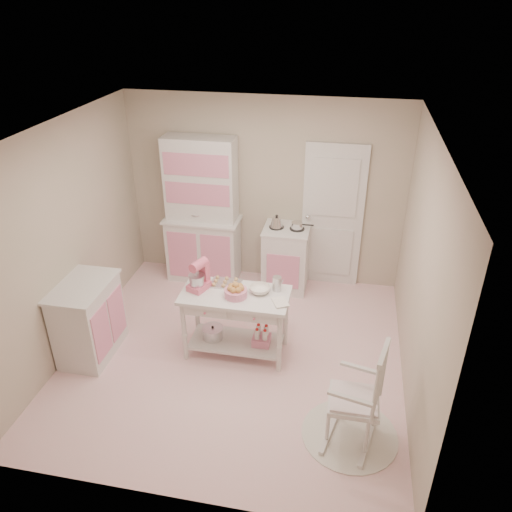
{
  "coord_description": "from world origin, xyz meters",
  "views": [
    {
      "loc": [
        1.12,
        -4.43,
        3.79
      ],
      "look_at": [
        0.14,
        0.57,
        1.02
      ],
      "focal_mm": 35.0,
      "sensor_mm": 36.0,
      "label": 1
    }
  ],
  "objects_px": {
    "hutch": "(202,211)",
    "stand_mixer": "(198,276)",
    "bread_basket": "(236,293)",
    "base_cabinet": "(89,320)",
    "rocking_chair": "(355,392)",
    "work_table": "(236,323)",
    "stove": "(286,258)"
  },
  "relations": [
    {
      "from": "work_table",
      "to": "bread_basket",
      "type": "relative_size",
      "value": 4.8
    },
    {
      "from": "work_table",
      "to": "stand_mixer",
      "type": "relative_size",
      "value": 3.53
    },
    {
      "from": "work_table",
      "to": "hutch",
      "type": "bearing_deg",
      "value": 118.01
    },
    {
      "from": "work_table",
      "to": "stand_mixer",
      "type": "bearing_deg",
      "value": 177.27
    },
    {
      "from": "hutch",
      "to": "stand_mixer",
      "type": "relative_size",
      "value": 6.12
    },
    {
      "from": "work_table",
      "to": "bread_basket",
      "type": "distance_m",
      "value": 0.45
    },
    {
      "from": "base_cabinet",
      "to": "rocking_chair",
      "type": "height_order",
      "value": "rocking_chair"
    },
    {
      "from": "hutch",
      "to": "work_table",
      "type": "distance_m",
      "value": 1.91
    },
    {
      "from": "rocking_chair",
      "to": "work_table",
      "type": "distance_m",
      "value": 1.69
    },
    {
      "from": "stove",
      "to": "bread_basket",
      "type": "bearing_deg",
      "value": -101.87
    },
    {
      "from": "stove",
      "to": "work_table",
      "type": "bearing_deg",
      "value": -102.96
    },
    {
      "from": "base_cabinet",
      "to": "bread_basket",
      "type": "height_order",
      "value": "base_cabinet"
    },
    {
      "from": "stove",
      "to": "base_cabinet",
      "type": "distance_m",
      "value": 2.74
    },
    {
      "from": "stove",
      "to": "stand_mixer",
      "type": "bearing_deg",
      "value": -117.0
    },
    {
      "from": "stand_mixer",
      "to": "bread_basket",
      "type": "xyz_separation_m",
      "value": [
        0.44,
        -0.07,
        -0.12
      ]
    },
    {
      "from": "stove",
      "to": "stand_mixer",
      "type": "distance_m",
      "value": 1.78
    },
    {
      "from": "bread_basket",
      "to": "base_cabinet",
      "type": "bearing_deg",
      "value": -170.19
    },
    {
      "from": "work_table",
      "to": "bread_basket",
      "type": "height_order",
      "value": "bread_basket"
    },
    {
      "from": "hutch",
      "to": "rocking_chair",
      "type": "xyz_separation_m",
      "value": [
        2.19,
        -2.6,
        -0.49
      ]
    },
    {
      "from": "rocking_chair",
      "to": "bread_basket",
      "type": "height_order",
      "value": "rocking_chair"
    },
    {
      "from": "stove",
      "to": "stand_mixer",
      "type": "relative_size",
      "value": 2.71
    },
    {
      "from": "hutch",
      "to": "work_table",
      "type": "bearing_deg",
      "value": -61.99
    },
    {
      "from": "stand_mixer",
      "to": "rocking_chair",
      "type": "bearing_deg",
      "value": -8.48
    },
    {
      "from": "base_cabinet",
      "to": "stand_mixer",
      "type": "xyz_separation_m",
      "value": [
        1.22,
        0.36,
        0.51
      ]
    },
    {
      "from": "work_table",
      "to": "stand_mixer",
      "type": "xyz_separation_m",
      "value": [
        -0.42,
        0.02,
        0.57
      ]
    },
    {
      "from": "rocking_chair",
      "to": "bread_basket",
      "type": "distance_m",
      "value": 1.67
    },
    {
      "from": "base_cabinet",
      "to": "bread_basket",
      "type": "relative_size",
      "value": 3.68
    },
    {
      "from": "stove",
      "to": "bread_basket",
      "type": "height_order",
      "value": "stove"
    },
    {
      "from": "stove",
      "to": "work_table",
      "type": "distance_m",
      "value": 1.58
    },
    {
      "from": "rocking_chair",
      "to": "work_table",
      "type": "height_order",
      "value": "rocking_chair"
    },
    {
      "from": "hutch",
      "to": "base_cabinet",
      "type": "xyz_separation_m",
      "value": [
        -0.79,
        -1.93,
        -0.58
      ]
    },
    {
      "from": "hutch",
      "to": "rocking_chair",
      "type": "relative_size",
      "value": 1.89
    }
  ]
}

